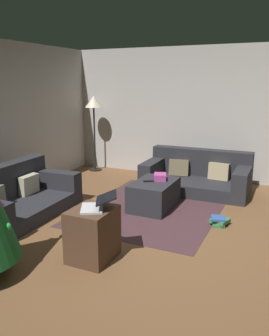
{
  "coord_description": "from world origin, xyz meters",
  "views": [
    {
      "loc": [
        -3.8,
        -1.38,
        1.93
      ],
      "look_at": [
        0.53,
        0.61,
        0.75
      ],
      "focal_mm": 37.54,
      "sensor_mm": 36.0,
      "label": 1
    }
  ],
  "objects_px": {
    "side_table": "(93,234)",
    "book_stack": "(219,221)",
    "gift_box": "(160,177)",
    "couch_right": "(197,176)",
    "laptop": "(97,204)",
    "ottoman": "(154,195)",
    "corner_lamp": "(94,107)",
    "couch_left": "(16,198)",
    "tv_remote": "(149,181)"
  },
  "relations": [
    {
      "from": "side_table",
      "to": "book_stack",
      "type": "bearing_deg",
      "value": -35.23
    },
    {
      "from": "book_stack",
      "to": "gift_box",
      "type": "bearing_deg",
      "value": 69.12
    },
    {
      "from": "couch_right",
      "to": "laptop",
      "type": "relative_size",
      "value": 3.77
    },
    {
      "from": "ottoman",
      "to": "book_stack",
      "type": "relative_size",
      "value": 3.04
    },
    {
      "from": "corner_lamp",
      "to": "laptop",
      "type": "bearing_deg",
      "value": -148.52
    },
    {
      "from": "laptop",
      "to": "couch_right",
      "type": "bearing_deg",
      "value": -6.24
    },
    {
      "from": "couch_left",
      "to": "ottoman",
      "type": "bearing_deg",
      "value": 120.74
    },
    {
      "from": "side_table",
      "to": "ottoman",
      "type": "bearing_deg",
      "value": -0.35
    },
    {
      "from": "ottoman",
      "to": "corner_lamp",
      "type": "bearing_deg",
      "value": 50.96
    },
    {
      "from": "gift_box",
      "to": "side_table",
      "type": "relative_size",
      "value": 0.39
    },
    {
      "from": "ottoman",
      "to": "side_table",
      "type": "bearing_deg",
      "value": 179.65
    },
    {
      "from": "gift_box",
      "to": "couch_left",
      "type": "bearing_deg",
      "value": 125.1
    },
    {
      "from": "couch_right",
      "to": "tv_remote",
      "type": "relative_size",
      "value": 11.66
    },
    {
      "from": "side_table",
      "to": "corner_lamp",
      "type": "bearing_deg",
      "value": 30.64
    },
    {
      "from": "gift_box",
      "to": "laptop",
      "type": "height_order",
      "value": "laptop"
    },
    {
      "from": "ottoman",
      "to": "corner_lamp",
      "type": "distance_m",
      "value": 2.92
    },
    {
      "from": "side_table",
      "to": "book_stack",
      "type": "height_order",
      "value": "side_table"
    },
    {
      "from": "laptop",
      "to": "book_stack",
      "type": "relative_size",
      "value": 1.7
    },
    {
      "from": "tv_remote",
      "to": "corner_lamp",
      "type": "relative_size",
      "value": 0.1
    },
    {
      "from": "book_stack",
      "to": "corner_lamp",
      "type": "xyz_separation_m",
      "value": [
        1.95,
        3.15,
        1.33
      ]
    },
    {
      "from": "gift_box",
      "to": "corner_lamp",
      "type": "bearing_deg",
      "value": 53.69
    },
    {
      "from": "gift_box",
      "to": "side_table",
      "type": "bearing_deg",
      "value": 178.22
    },
    {
      "from": "couch_right",
      "to": "side_table",
      "type": "bearing_deg",
      "value": 81.86
    },
    {
      "from": "couch_left",
      "to": "book_stack",
      "type": "relative_size",
      "value": 6.41
    },
    {
      "from": "tv_remote",
      "to": "side_table",
      "type": "distance_m",
      "value": 1.76
    },
    {
      "from": "gift_box",
      "to": "side_table",
      "type": "height_order",
      "value": "side_table"
    },
    {
      "from": "couch_right",
      "to": "book_stack",
      "type": "relative_size",
      "value": 6.43
    },
    {
      "from": "gift_box",
      "to": "laptop",
      "type": "relative_size",
      "value": 0.47
    },
    {
      "from": "gift_box",
      "to": "tv_remote",
      "type": "xyz_separation_m",
      "value": [
        -0.17,
        0.12,
        -0.04
      ]
    },
    {
      "from": "couch_right",
      "to": "side_table",
      "type": "xyz_separation_m",
      "value": [
        -3.01,
        0.38,
        0.03
      ]
    },
    {
      "from": "gift_box",
      "to": "corner_lamp",
      "type": "xyz_separation_m",
      "value": [
        1.56,
        2.12,
        0.91
      ]
    },
    {
      "from": "couch_right",
      "to": "side_table",
      "type": "distance_m",
      "value": 3.03
    },
    {
      "from": "book_stack",
      "to": "corner_lamp",
      "type": "height_order",
      "value": "corner_lamp"
    },
    {
      "from": "couch_left",
      "to": "side_table",
      "type": "bearing_deg",
      "value": 66.56
    },
    {
      "from": "ottoman",
      "to": "book_stack",
      "type": "xyz_separation_m",
      "value": [
        -0.27,
        -1.07,
        -0.15
      ]
    },
    {
      "from": "laptop",
      "to": "ottoman",
      "type": "bearing_deg",
      "value": 1.32
    },
    {
      "from": "couch_right",
      "to": "tv_remote",
      "type": "height_order",
      "value": "couch_right"
    },
    {
      "from": "couch_left",
      "to": "gift_box",
      "type": "distance_m",
      "value": 2.2
    },
    {
      "from": "tv_remote",
      "to": "corner_lamp",
      "type": "xyz_separation_m",
      "value": [
        1.73,
        2.0,
        0.95
      ]
    },
    {
      "from": "couch_left",
      "to": "book_stack",
      "type": "distance_m",
      "value": 2.95
    },
    {
      "from": "couch_right",
      "to": "tv_remote",
      "type": "xyz_separation_m",
      "value": [
        -1.25,
        0.44,
        0.18
      ]
    },
    {
      "from": "ottoman",
      "to": "side_table",
      "type": "xyz_separation_m",
      "value": [
        -1.8,
        0.01,
        0.08
      ]
    },
    {
      "from": "gift_box",
      "to": "tv_remote",
      "type": "height_order",
      "value": "gift_box"
    },
    {
      "from": "laptop",
      "to": "corner_lamp",
      "type": "height_order",
      "value": "corner_lamp"
    },
    {
      "from": "tv_remote",
      "to": "laptop",
      "type": "height_order",
      "value": "laptop"
    },
    {
      "from": "book_stack",
      "to": "couch_left",
      "type": "bearing_deg",
      "value": 107.14
    },
    {
      "from": "book_stack",
      "to": "corner_lamp",
      "type": "bearing_deg",
      "value": 58.21
    },
    {
      "from": "couch_right",
      "to": "book_stack",
      "type": "xyz_separation_m",
      "value": [
        -1.47,
        -0.71,
        -0.2
      ]
    },
    {
      "from": "couch_right",
      "to": "gift_box",
      "type": "distance_m",
      "value": 1.15
    },
    {
      "from": "laptop",
      "to": "corner_lamp",
      "type": "distance_m",
      "value": 4.12
    }
  ]
}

